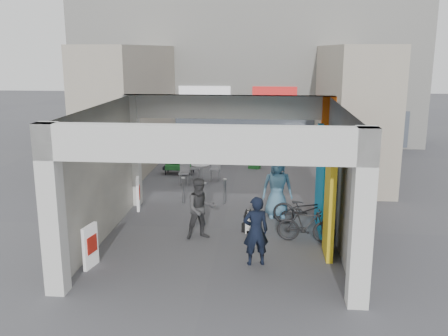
# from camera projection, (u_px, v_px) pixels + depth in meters

# --- Properties ---
(ground) EXTENTS (90.00, 90.00, 0.00)m
(ground) POSITION_uv_depth(u_px,v_px,m) (222.00, 228.00, 13.85)
(ground) COLOR #505054
(ground) RESTS_ON ground
(arcade_canopy) EXTENTS (6.40, 6.45, 6.40)m
(arcade_canopy) POSITION_uv_depth(u_px,v_px,m) (240.00, 154.00, 12.47)
(arcade_canopy) COLOR silver
(arcade_canopy) RESTS_ON ground
(far_building) EXTENTS (18.00, 4.08, 8.00)m
(far_building) POSITION_uv_depth(u_px,v_px,m) (246.00, 66.00, 26.48)
(far_building) COLOR white
(far_building) RESTS_ON ground
(plaza_bldg_left) EXTENTS (2.00, 9.00, 5.00)m
(plaza_bldg_left) POSITION_uv_depth(u_px,v_px,m) (132.00, 107.00, 20.93)
(plaza_bldg_left) COLOR #A99F8C
(plaza_bldg_left) RESTS_ON ground
(plaza_bldg_right) EXTENTS (2.00, 9.00, 5.00)m
(plaza_bldg_right) POSITION_uv_depth(u_px,v_px,m) (350.00, 109.00, 20.14)
(plaza_bldg_right) COLOR #A99F8C
(plaza_bldg_right) RESTS_ON ground
(bollard_left) EXTENTS (0.09, 0.09, 0.84)m
(bollard_left) POSITION_uv_depth(u_px,v_px,m) (183.00, 190.00, 16.04)
(bollard_left) COLOR gray
(bollard_left) RESTS_ON ground
(bollard_center) EXTENTS (0.09, 0.09, 0.81)m
(bollard_center) POSITION_uv_depth(u_px,v_px,m) (225.00, 192.00, 15.97)
(bollard_center) COLOR gray
(bollard_center) RESTS_ON ground
(bollard_right) EXTENTS (0.09, 0.09, 0.85)m
(bollard_right) POSITION_uv_depth(u_px,v_px,m) (281.00, 190.00, 16.04)
(bollard_right) COLOR gray
(bollard_right) RESTS_ON ground
(advert_board_near) EXTENTS (0.20, 0.55, 1.00)m
(advert_board_near) POSITION_uv_depth(u_px,v_px,m) (90.00, 246.00, 11.30)
(advert_board_near) COLOR white
(advert_board_near) RESTS_ON ground
(advert_board_far) EXTENTS (0.20, 0.55, 1.00)m
(advert_board_far) POSITION_uv_depth(u_px,v_px,m) (138.00, 194.00, 15.39)
(advert_board_far) COLOR white
(advert_board_far) RESTS_ON ground
(cafe_set) EXTENTS (1.44, 1.16, 0.87)m
(cafe_set) POSITION_uv_depth(u_px,v_px,m) (199.00, 174.00, 18.69)
(cafe_set) COLOR #A7A7AC
(cafe_set) RESTS_ON ground
(produce_stand) EXTENTS (1.25, 0.68, 0.82)m
(produce_stand) POSITION_uv_depth(u_px,v_px,m) (179.00, 166.00, 19.84)
(produce_stand) COLOR black
(produce_stand) RESTS_ON ground
(crate_stack) EXTENTS (0.52, 0.45, 0.56)m
(crate_stack) POSITION_uv_depth(u_px,v_px,m) (255.00, 162.00, 20.79)
(crate_stack) COLOR #175220
(crate_stack) RESTS_ON ground
(border_collie) EXTENTS (0.25, 0.50, 0.69)m
(border_collie) POSITION_uv_depth(u_px,v_px,m) (248.00, 223.00, 13.51)
(border_collie) COLOR black
(border_collie) RESTS_ON ground
(man_with_dog) EXTENTS (0.67, 0.52, 1.63)m
(man_with_dog) POSITION_uv_depth(u_px,v_px,m) (256.00, 231.00, 11.37)
(man_with_dog) COLOR black
(man_with_dog) RESTS_ON ground
(man_back_turned) EXTENTS (0.96, 0.87, 1.62)m
(man_back_turned) POSITION_uv_depth(u_px,v_px,m) (201.00, 209.00, 12.96)
(man_back_turned) COLOR #3C3C3F
(man_back_turned) RESTS_ON ground
(man_elderly) EXTENTS (0.95, 0.68, 1.82)m
(man_elderly) POSITION_uv_depth(u_px,v_px,m) (277.00, 187.00, 14.64)
(man_elderly) COLOR #5A8DAF
(man_elderly) RESTS_ON ground
(man_crates) EXTENTS (1.03, 0.75, 1.62)m
(man_crates) POSITION_uv_depth(u_px,v_px,m) (229.00, 146.00, 21.42)
(man_crates) COLOR black
(man_crates) RESTS_ON ground
(bicycle_front) EXTENTS (1.94, 1.12, 0.96)m
(bicycle_front) POSITION_uv_depth(u_px,v_px,m) (305.00, 210.00, 13.94)
(bicycle_front) COLOR black
(bicycle_front) RESTS_ON ground
(bicycle_rear) EXTENTS (1.54, 0.61, 0.90)m
(bicycle_rear) POSITION_uv_depth(u_px,v_px,m) (306.00, 225.00, 12.80)
(bicycle_rear) COLOR black
(bicycle_rear) RESTS_ON ground
(white_van) EXTENTS (3.92, 1.87, 1.29)m
(white_van) POSITION_uv_depth(u_px,v_px,m) (301.00, 137.00, 24.59)
(white_van) COLOR silver
(white_van) RESTS_ON ground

